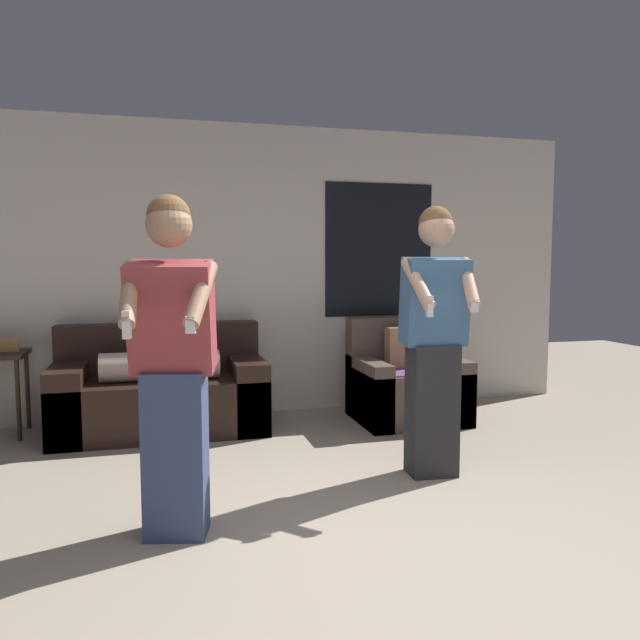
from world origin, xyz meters
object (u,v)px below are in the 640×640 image
object	(u,v)px
couch	(161,393)
armchair	(406,384)
person_left	(173,364)
person_right	(434,338)

from	to	relation	value
couch	armchair	bearing A→B (deg)	-5.16
person_left	couch	bearing A→B (deg)	91.20
armchair	person_right	world-z (taller)	person_right
couch	armchair	distance (m)	2.17
couch	person_right	xyz separation A→B (m)	(1.75, -1.61, 0.60)
couch	person_left	xyz separation A→B (m)	(0.04, -2.14, 0.59)
person_left	person_right	bearing A→B (deg)	17.14
armchair	person_left	world-z (taller)	person_left
armchair	person_right	xyz separation A→B (m)	(-0.41, -1.42, 0.61)
person_right	couch	bearing A→B (deg)	137.36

